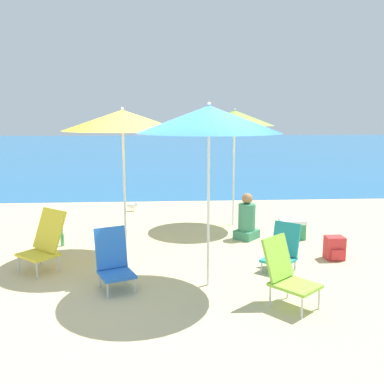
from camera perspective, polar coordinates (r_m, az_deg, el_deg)
name	(u,v)px	position (r m, az deg, el deg)	size (l,w,h in m)	color
ground_plane	(172,280)	(5.99, -2.68, -11.65)	(60.00, 60.00, 0.00)	#D1BA89
sea_water	(165,147)	(31.18, -3.58, 5.96)	(60.00, 40.00, 0.01)	#23669E
beach_umbrella_yellow	(123,120)	(6.66, -9.24, 9.39)	(1.83, 1.83, 2.35)	white
beach_umbrella_blue	(209,120)	(5.38, 2.28, 9.63)	(1.82, 1.82, 2.39)	white
beach_umbrella_lime	(235,118)	(8.61, 5.71, 9.75)	(1.56, 1.56, 2.37)	white
beach_chair_teal	(282,249)	(6.43, 11.97, -7.46)	(0.64, 0.65, 0.68)	silver
beach_chair_yellow	(45,240)	(6.58, -19.04, -6.13)	(0.75, 0.76, 0.88)	silver
beach_chair_blue	(114,260)	(5.72, -10.42, -8.93)	(0.58, 0.65, 0.78)	silver
beach_chair_lime	(286,272)	(5.22, 12.48, -10.37)	(0.71, 0.73, 0.81)	silver
person_seated_near	(247,220)	(7.87, 7.31, -3.74)	(0.53, 0.53, 0.85)	#3F8C66
backpack_red	(335,248)	(7.11, 18.47, -7.10)	(0.28, 0.26, 0.36)	red
water_bottle	(62,239)	(7.76, -16.90, -6.07)	(0.07, 0.07, 0.29)	#4CB266
cooler_box	(292,229)	(8.06, 13.17, -4.81)	(0.45, 0.31, 0.36)	#338C59
seagull	(133,205)	(10.20, -7.93, -1.78)	(0.27, 0.11, 0.23)	gold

